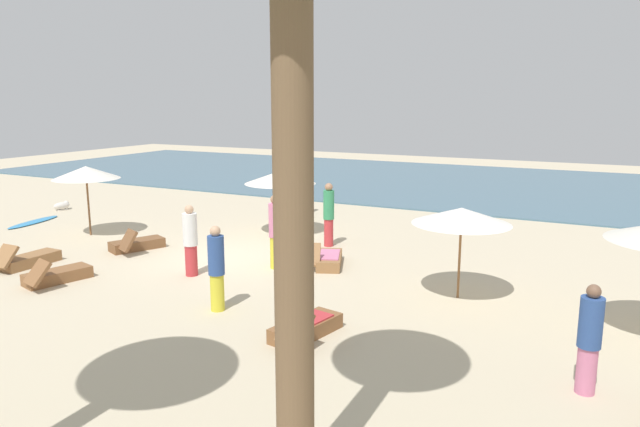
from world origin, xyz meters
The scene contains 18 objects.
ground_plane centered at (0.00, 0.00, 0.00)m, with size 60.00×60.00×0.00m, color beige.
ocean_water centered at (0.00, 17.00, 0.03)m, with size 48.00×16.00×0.06m, color #476B7F.
umbrella_1 centered at (-0.16, 3.24, 1.84)m, with size 2.28×2.28×2.05m.
umbrella_2 centered at (-5.51, 0.33, 2.02)m, with size 2.07×2.07×2.22m.
umbrella_3 centered at (6.46, -0.32, 1.84)m, with size 2.14×2.14×2.02m.
lounger_0 centered at (-4.19, -2.94, 0.17)m, with size 0.62×1.70×0.68m.
lounger_1 centered at (-2.86, -0.41, 0.17)m, with size 1.22×1.75×0.72m.
lounger_2 centered at (4.47, -3.74, 0.18)m, with size 0.91×1.77×0.69m.
lounger_3 centered at (2.81, 0.61, 0.18)m, with size 1.18×1.79×0.69m.
lounger_4 centered at (-2.37, -3.56, 0.17)m, with size 1.02×1.78×0.69m.
person_0 centered at (1.92, 2.50, 0.97)m, with size 0.40×0.40×1.89m.
person_1 centered at (9.18, -3.69, 0.85)m, with size 0.35×0.35×1.69m.
person_2 centered at (-1.01, 6.32, 1.02)m, with size 0.41×0.41×1.96m.
person_3 centered at (2.20, -3.34, 0.91)m, with size 0.47×0.47×1.79m.
person_4 centered at (0.16, -1.65, 0.89)m, with size 0.40×0.40×1.78m.
person_5 centered at (1.70, -0.17, 0.98)m, with size 0.47×0.47×1.92m.
dog centered at (-9.88, 2.90, 0.17)m, with size 0.43×0.72×0.33m.
surfboard centered at (-8.78, 0.76, 0.04)m, with size 0.91×2.39×0.07m.
Camera 1 is at (9.27, -12.68, 4.34)m, focal length 32.86 mm.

